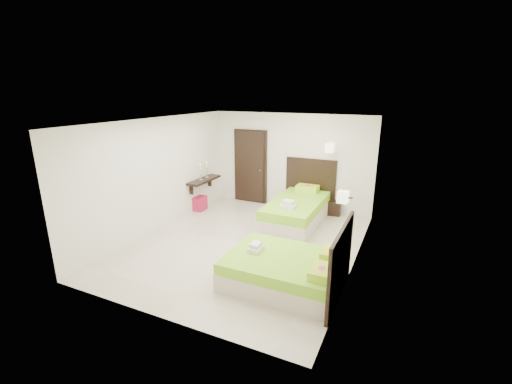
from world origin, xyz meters
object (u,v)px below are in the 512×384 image
at_px(bed_single, 298,209).
at_px(ottoman, 198,203).
at_px(bed_double, 289,269).
at_px(nightstand, 333,207).

height_order(bed_single, ottoman, bed_single).
bearing_deg(bed_double, bed_single, 105.38).
bearing_deg(nightstand, bed_single, -128.88).
bearing_deg(bed_single, bed_double, -74.62).
bearing_deg(bed_double, ottoman, 144.36).
distance_m(bed_single, ottoman, 2.80).
xyz_separation_m(nightstand, ottoman, (-3.44, -1.23, 0.00)).
relative_size(bed_single, ottoman, 6.07).
xyz_separation_m(bed_double, ottoman, (-3.56, 2.55, -0.10)).
height_order(bed_double, nightstand, bed_double).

